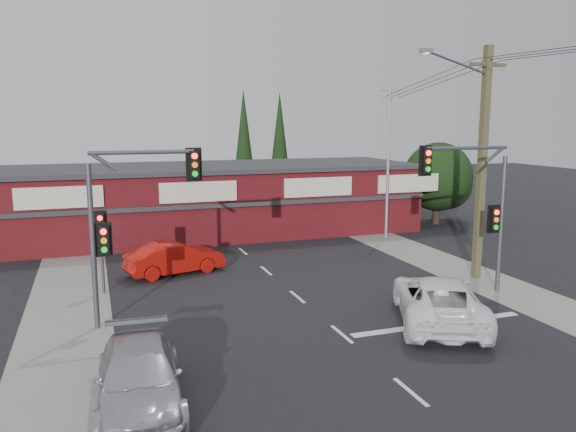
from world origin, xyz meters
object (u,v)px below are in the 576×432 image
object	(u,v)px
silver_suv	(139,378)
utility_pole	(480,156)
white_suv	(438,299)
red_sedan	(175,258)
shop_building	(203,199)

from	to	relation	value
silver_suv	utility_pole	world-z (taller)	utility_pole
utility_pole	silver_suv	bearing A→B (deg)	-155.50
white_suv	red_sedan	xyz separation A→B (m)	(-7.65, 9.32, -0.08)
white_suv	silver_suv	world-z (taller)	white_suv
white_suv	shop_building	distance (m)	18.89
utility_pole	red_sedan	bearing A→B (deg)	157.83
white_suv	red_sedan	world-z (taller)	white_suv
white_suv	shop_building	world-z (taller)	shop_building
white_suv	silver_suv	xyz separation A→B (m)	(-10.20, -2.54, -0.09)
utility_pole	white_suv	bearing A→B (deg)	-138.03
shop_building	silver_suv	bearing A→B (deg)	-105.04
white_suv	shop_building	bearing A→B (deg)	-50.86
red_sedan	shop_building	distance (m)	9.55
silver_suv	utility_pole	size ratio (longest dim) A/B	0.49
silver_suv	utility_pole	xyz separation A→B (m)	(14.95, 6.81, 4.68)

